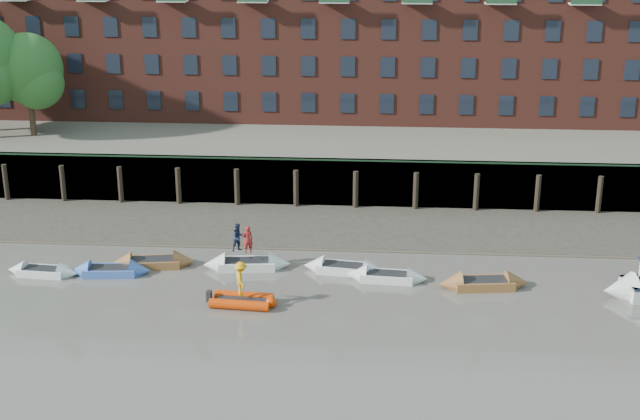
# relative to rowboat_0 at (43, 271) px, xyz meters

# --- Properties ---
(ground) EXTENTS (220.00, 220.00, 0.00)m
(ground) POSITION_rel_rowboat_0_xyz_m (14.85, -9.21, -0.21)
(ground) COLOR #5F5952
(ground) RESTS_ON ground
(foreshore) EXTENTS (110.00, 8.00, 0.50)m
(foreshore) POSITION_rel_rowboat_0_xyz_m (14.85, 8.79, -0.21)
(foreshore) COLOR #3D382F
(foreshore) RESTS_ON ground
(mud_band) EXTENTS (110.00, 1.60, 0.10)m
(mud_band) POSITION_rel_rowboat_0_xyz_m (14.85, 5.39, -0.21)
(mud_band) COLOR #4C4336
(mud_band) RESTS_ON ground
(river_wall) EXTENTS (110.00, 1.23, 3.30)m
(river_wall) POSITION_rel_rowboat_0_xyz_m (14.85, 13.17, 1.39)
(river_wall) COLOR #2D2A26
(river_wall) RESTS_ON ground
(bank_terrace) EXTENTS (110.00, 28.00, 3.20)m
(bank_terrace) POSITION_rel_rowboat_0_xyz_m (14.85, 26.79, 1.39)
(bank_terrace) COLOR #5E594D
(bank_terrace) RESTS_ON ground
(rowboat_0) EXTENTS (4.13, 1.49, 1.18)m
(rowboat_0) POSITION_rel_rowboat_0_xyz_m (0.00, 0.00, 0.00)
(rowboat_0) COLOR silver
(rowboat_0) RESTS_ON ground
(rowboat_1) EXTENTS (4.55, 1.69, 1.29)m
(rowboat_1) POSITION_rel_rowboat_0_xyz_m (3.72, 0.30, 0.02)
(rowboat_1) COLOR #3B5FB3
(rowboat_1) RESTS_ON ground
(rowboat_2) EXTENTS (4.91, 2.16, 1.38)m
(rowboat_2) POSITION_rel_rowboat_0_xyz_m (5.76, 1.61, 0.03)
(rowboat_2) COLOR brown
(rowboat_2) RESTS_ON ground
(rowboat_3) EXTENTS (5.02, 1.97, 1.42)m
(rowboat_3) POSITION_rel_rowboat_0_xyz_m (11.11, 1.73, 0.04)
(rowboat_3) COLOR silver
(rowboat_3) RESTS_ON ground
(rowboat_4) EXTENTS (4.70, 1.96, 1.32)m
(rowboat_4) POSITION_rel_rowboat_0_xyz_m (16.56, 1.55, 0.03)
(rowboat_4) COLOR silver
(rowboat_4) RESTS_ON ground
(rowboat_5) EXTENTS (4.48, 1.62, 1.27)m
(rowboat_5) POSITION_rel_rowboat_0_xyz_m (18.95, 0.56, 0.02)
(rowboat_5) COLOR silver
(rowboat_5) RESTS_ON ground
(rowboat_6) EXTENTS (5.00, 2.00, 1.41)m
(rowboat_6) POSITION_rel_rowboat_0_xyz_m (24.09, -0.05, 0.04)
(rowboat_6) COLOR brown
(rowboat_6) RESTS_ON ground
(rib_tender) EXTENTS (3.42, 1.83, 0.58)m
(rib_tender) POSITION_rel_rowboat_0_xyz_m (11.69, -3.11, 0.04)
(rib_tender) COLOR #C93203
(rib_tender) RESTS_ON ground
(person_rower_a) EXTENTS (0.68, 0.56, 1.58)m
(person_rower_a) POSITION_rel_rowboat_0_xyz_m (11.20, 1.69, 1.54)
(person_rower_a) COLOR maroon
(person_rower_a) RESTS_ON rowboat_3
(person_rower_b) EXTENTS (1.00, 0.96, 1.62)m
(person_rower_b) POSITION_rel_rowboat_0_xyz_m (10.63, 1.95, 1.56)
(person_rower_b) COLOR #19233F
(person_rower_b) RESTS_ON rowboat_3
(person_rib_crew) EXTENTS (0.97, 1.30, 1.79)m
(person_rib_crew) POSITION_rel_rowboat_0_xyz_m (11.55, -3.07, 1.23)
(person_rib_crew) COLOR orange
(person_rib_crew) RESTS_ON rib_tender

